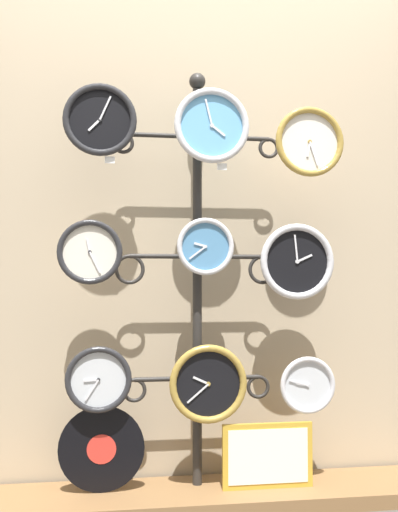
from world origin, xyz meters
TOP-DOWN VIEW (x-y plane):
  - shop_wall at (0.00, 0.57)m, footprint 4.40×0.04m
  - low_shelf at (0.00, 0.35)m, footprint 2.20×0.36m
  - display_stand at (-0.00, 0.41)m, footprint 0.72×0.42m
  - clock_top_left at (-0.41, 0.31)m, footprint 0.30×0.04m
  - clock_top_center at (0.04, 0.30)m, footprint 0.31×0.04m
  - clock_top_right at (0.46, 0.29)m, footprint 0.30×0.04m
  - clock_middle_left at (-0.45, 0.33)m, footprint 0.26×0.04m
  - clock_middle_center at (0.02, 0.33)m, footprint 0.24×0.04m
  - clock_middle_right at (0.41, 0.33)m, footprint 0.32×0.04m
  - clock_bottom_left at (-0.41, 0.33)m, footprint 0.27×0.04m
  - clock_bottom_center at (0.03, 0.31)m, footprint 0.32×0.04m
  - clock_bottom_right at (0.46, 0.33)m, footprint 0.24×0.04m
  - vinyl_record at (-0.40, 0.37)m, footprint 0.35×0.01m
  - picture_frame at (0.28, 0.32)m, footprint 0.38×0.02m
  - price_tag_upper at (-0.37, 0.31)m, footprint 0.04×0.00m
  - price_tag_mid at (0.09, 0.30)m, footprint 0.04×0.00m

SIDE VIEW (x-z plane):
  - low_shelf at x=0.00m, z-range 0.00..0.06m
  - picture_frame at x=0.28m, z-range 0.06..0.32m
  - vinyl_record at x=-0.40m, z-range 0.06..0.41m
  - clock_bottom_right at x=0.46m, z-range 0.36..0.59m
  - clock_bottom_center at x=0.03m, z-range 0.33..0.65m
  - clock_bottom_left at x=-0.41m, z-range 0.39..0.65m
  - display_stand at x=0.00m, z-range -0.33..1.48m
  - clock_middle_right at x=0.41m, z-range 0.83..1.15m
  - clock_middle_left at x=-0.45m, z-range 0.90..1.16m
  - clock_middle_center at x=0.02m, z-range 0.93..1.17m
  - price_tag_mid at x=0.09m, z-range 1.37..1.40m
  - price_tag_upper at x=-0.37m, z-range 1.39..1.41m
  - shop_wall at x=0.00m, z-range 0.00..2.80m
  - clock_top_right at x=0.46m, z-range 1.35..1.65m
  - clock_top_center at x=0.04m, z-range 1.39..1.71m
  - clock_top_left at x=-0.41m, z-range 1.41..1.71m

